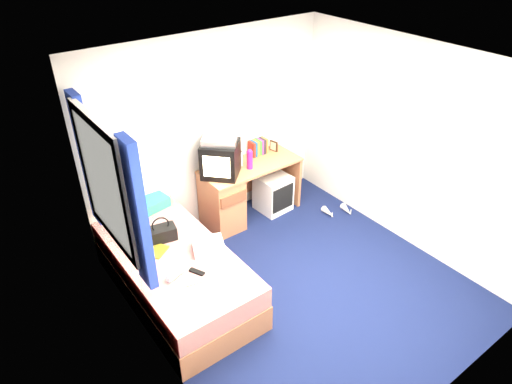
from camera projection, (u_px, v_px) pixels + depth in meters
ground at (298, 286)px, 4.98m from camera, size 3.40×3.40×0.00m
room_shell at (306, 170)px, 4.21m from camera, size 3.40×3.40×3.40m
bed at (176, 273)px, 4.76m from camera, size 1.01×2.00×0.54m
pillow at (143, 205)px, 5.24m from camera, size 0.60×0.43×0.12m
desk at (233, 194)px, 5.80m from camera, size 1.30×0.55×0.75m
storage_cube at (273, 193)px, 6.12m from camera, size 0.43×0.43×0.50m
crt_tv at (220, 159)px, 5.43m from camera, size 0.58×0.58×0.42m
vcr at (220, 140)px, 5.30m from camera, size 0.49×0.48×0.08m
book_row at (258, 147)px, 5.94m from camera, size 0.24×0.13×0.20m
picture_frame at (274, 146)px, 6.04m from camera, size 0.05×0.12×0.14m
pink_water_bottle at (250, 160)px, 5.61m from camera, size 0.09×0.09×0.23m
aerosol_can at (241, 159)px, 5.68m from camera, size 0.06×0.06×0.19m
handbag at (161, 233)px, 4.76m from camera, size 0.33×0.22×0.28m
towel at (208, 246)px, 4.63m from camera, size 0.38×0.36×0.10m
magazine at (152, 250)px, 4.65m from camera, size 0.33×0.35×0.01m
water_bottle at (175, 274)px, 4.31m from camera, size 0.21×0.13×0.07m
colour_swatch_fan at (196, 281)px, 4.26m from camera, size 0.23×0.10×0.01m
remote_control at (197, 272)px, 4.36m from camera, size 0.11×0.17×0.02m
window_assembly at (108, 185)px, 4.05m from camera, size 0.11×1.42×1.40m
white_heels at (338, 211)px, 6.12m from camera, size 0.38×0.34×0.09m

